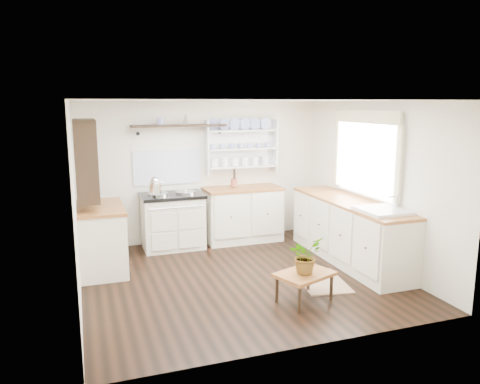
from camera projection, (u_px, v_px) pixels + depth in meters
name	position (u px, v px, depth m)	size (l,w,h in m)	color
floor	(240.00, 277.00, 6.19)	(4.00, 3.80, 0.01)	black
wall_back	(203.00, 172.00, 7.74)	(4.00, 0.02, 2.30)	silver
wall_right	(373.00, 183.00, 6.62)	(0.02, 3.80, 2.30)	silver
wall_left	(75.00, 203.00, 5.33)	(0.02, 3.80, 2.30)	silver
ceiling	(240.00, 101.00, 5.76)	(4.00, 3.80, 0.01)	white
window	(366.00, 153.00, 6.67)	(0.08, 1.55, 1.22)	white
aga_cooker	(173.00, 221.00, 7.38)	(0.97, 0.68, 0.90)	beige
back_cabinets	(243.00, 213.00, 7.79)	(1.27, 0.63, 0.90)	white
right_cabinets	(349.00, 230.00, 6.75)	(0.62, 2.43, 0.90)	white
belfast_sink	(382.00, 220.00, 5.99)	(0.55, 0.60, 0.45)	white
left_cabinets	(102.00, 237.00, 6.39)	(0.62, 1.13, 0.90)	white
plate_rack	(240.00, 146.00, 7.84)	(1.20, 0.22, 0.90)	white
high_shelf	(179.00, 126.00, 7.35)	(1.50, 0.29, 0.16)	black
left_shelving	(86.00, 159.00, 6.14)	(0.28, 0.80, 1.05)	black
kettle	(155.00, 185.00, 7.06)	(0.20, 0.20, 0.24)	silver
utensil_crock	(234.00, 183.00, 7.72)	(0.11, 0.11, 0.13)	#964A37
center_table	(305.00, 276.00, 5.39)	(0.76, 0.65, 0.35)	brown
potted_plant	(305.00, 255.00, 5.35)	(0.38, 0.33, 0.42)	#3F7233
floor_rug	(322.00, 282.00, 6.02)	(0.55, 0.85, 0.02)	#957156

